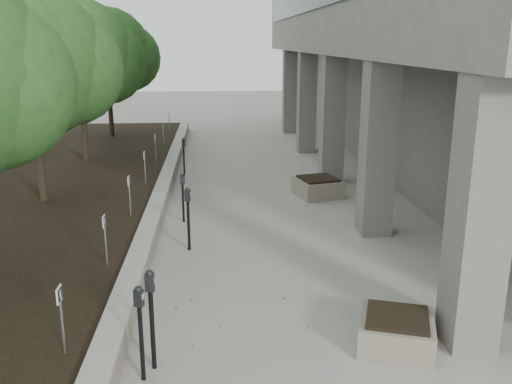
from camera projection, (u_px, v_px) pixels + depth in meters
name	position (u px, v px, depth m)	size (l,w,h in m)	color
retaining_wall	(163.00, 193.00, 15.55)	(0.39, 26.00, 0.50)	gray
planting_bed	(30.00, 197.00, 15.30)	(7.00, 26.00, 0.40)	black
crabapple_tree_3	(33.00, 95.00, 13.61)	(4.60, 4.00, 5.44)	#224C1D
crabapple_tree_4	(80.00, 81.00, 18.42)	(4.60, 4.00, 5.44)	#224C1D
crabapple_tree_5	(108.00, 73.00, 23.23)	(4.60, 4.00, 5.44)	#224C1D
parking_sign_2	(62.00, 321.00, 7.17)	(0.04, 0.22, 0.96)	black
parking_sign_3	(105.00, 240.00, 10.05)	(0.04, 0.22, 0.96)	black
parking_sign_4	(130.00, 196.00, 12.94)	(0.04, 0.22, 0.96)	black
parking_sign_5	(145.00, 168.00, 15.82)	(0.04, 0.22, 0.96)	black
parking_sign_6	(156.00, 148.00, 18.71)	(0.04, 0.22, 0.96)	black
parking_sign_7	(163.00, 134.00, 21.59)	(0.04, 0.22, 0.96)	black
parking_sign_8	(169.00, 123.00, 24.48)	(0.04, 0.22, 0.96)	black
parking_meter_1	(152.00, 320.00, 7.47)	(0.15, 0.10, 1.48)	black
parking_meter_2	(141.00, 334.00, 7.22)	(0.14, 0.10, 1.37)	black
parking_meter_3	(188.00, 219.00, 11.82)	(0.14, 0.10, 1.41)	black
parking_meter_4	(183.00, 198.00, 13.70)	(0.12, 0.09, 1.25)	black
parking_meter_5	(184.00, 157.00, 18.56)	(0.13, 0.09, 1.27)	black
planter_front	(396.00, 331.00, 8.15)	(1.07, 1.07, 0.50)	gray
planter_back	(318.00, 187.00, 16.12)	(1.20, 1.20, 0.56)	gray
berry_scatter	(227.00, 251.00, 11.89)	(3.30, 14.10, 0.02)	maroon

